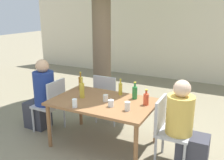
% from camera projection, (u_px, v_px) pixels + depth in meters
% --- Properties ---
extents(ground_plane, '(30.00, 30.00, 0.00)m').
position_uv_depth(ground_plane, '(104.00, 144.00, 3.98)').
color(ground_plane, gray).
extents(cafe_building_wall, '(10.00, 0.08, 2.80)m').
position_uv_depth(cafe_building_wall, '(174.00, 32.00, 7.25)').
color(cafe_building_wall, beige).
rests_on(cafe_building_wall, ground_plane).
extents(dining_table_front, '(1.54, 0.99, 0.74)m').
position_uv_depth(dining_table_front, '(103.00, 105.00, 3.79)').
color(dining_table_front, brown).
rests_on(dining_table_front, ground_plane).
extents(patio_chair_0, '(0.44, 0.44, 0.93)m').
position_uv_depth(patio_chair_0, '(52.00, 102.00, 4.27)').
color(patio_chair_0, '#B2B2B7').
rests_on(patio_chair_0, ground_plane).
extents(patio_chair_1, '(0.44, 0.44, 0.93)m').
position_uv_depth(patio_chair_1, '(168.00, 127.00, 3.39)').
color(patio_chair_1, '#B2B2B7').
rests_on(patio_chair_1, ground_plane).
extents(patio_chair_2, '(0.44, 0.44, 0.93)m').
position_uv_depth(patio_chair_2, '(107.00, 96.00, 4.59)').
color(patio_chair_2, '#B2B2B7').
rests_on(patio_chair_2, ground_plane).
extents(person_seated_0, '(0.58, 0.35, 1.27)m').
position_uv_depth(person_seated_0, '(41.00, 98.00, 4.35)').
color(person_seated_0, '#383842').
rests_on(person_seated_0, ground_plane).
extents(person_seated_1, '(0.58, 0.36, 1.21)m').
position_uv_depth(person_seated_1, '(186.00, 129.00, 3.29)').
color(person_seated_1, '#383842').
rests_on(person_seated_1, ground_plane).
extents(oil_cruet_0, '(0.08, 0.08, 0.33)m').
position_uv_depth(oil_cruet_0, '(82.00, 90.00, 3.87)').
color(oil_cruet_0, gold).
rests_on(oil_cruet_0, dining_table_front).
extents(amber_bottle_1, '(0.07, 0.07, 0.32)m').
position_uv_depth(amber_bottle_1, '(81.00, 83.00, 4.25)').
color(amber_bottle_1, '#9E661E').
rests_on(amber_bottle_1, dining_table_front).
extents(oil_cruet_2, '(0.06, 0.06, 0.27)m').
position_uv_depth(oil_cruet_2, '(120.00, 89.00, 4.01)').
color(oil_cruet_2, gold).
rests_on(oil_cruet_2, dining_table_front).
extents(soda_bottle_3, '(0.08, 0.08, 0.23)m').
position_uv_depth(soda_bottle_3, '(146.00, 99.00, 3.59)').
color(soda_bottle_3, '#DB4C2D').
rests_on(soda_bottle_3, dining_table_front).
extents(green_bottle_4, '(0.08, 0.08, 0.27)m').
position_uv_depth(green_bottle_4, '(135.00, 92.00, 3.83)').
color(green_bottle_4, '#287A38').
rests_on(green_bottle_4, dining_table_front).
extents(drinking_glass_0, '(0.07, 0.07, 0.13)m').
position_uv_depth(drinking_glass_0, '(75.00, 103.00, 3.51)').
color(drinking_glass_0, white).
rests_on(drinking_glass_0, dining_table_front).
extents(drinking_glass_1, '(0.08, 0.08, 0.13)m').
position_uv_depth(drinking_glass_1, '(127.00, 106.00, 3.40)').
color(drinking_glass_1, silver).
rests_on(drinking_glass_1, dining_table_front).
extents(drinking_glass_2, '(0.08, 0.08, 0.10)m').
position_uv_depth(drinking_glass_2, '(106.00, 98.00, 3.74)').
color(drinking_glass_2, silver).
rests_on(drinking_glass_2, dining_table_front).
extents(drinking_glass_3, '(0.08, 0.08, 0.10)m').
position_uv_depth(drinking_glass_3, '(111.00, 103.00, 3.54)').
color(drinking_glass_3, white).
rests_on(drinking_glass_3, dining_table_front).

